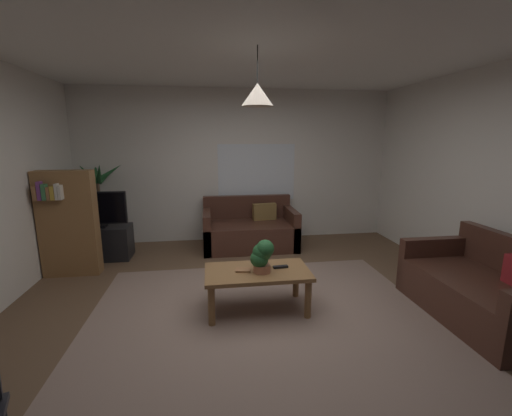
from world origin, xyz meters
TOP-DOWN VIEW (x-y plane):
  - floor at (0.00, 0.00)m, footprint 5.42×5.25m
  - rug at (0.00, -0.20)m, footprint 3.53×2.89m
  - wall_back at (0.00, 2.65)m, footprint 5.54×0.06m
  - wall_right at (2.74, 0.00)m, footprint 0.06×5.25m
  - ceiling at (0.00, 0.00)m, footprint 5.42×5.25m
  - window_pane at (0.34, 2.62)m, footprint 1.37×0.01m
  - couch_under_window at (0.15, 2.12)m, footprint 1.52×0.89m
  - couch_right_side at (2.21, -0.48)m, footprint 0.89×1.50m
  - coffee_table at (-0.03, 0.01)m, footprint 1.09×0.60m
  - book_on_table_0 at (-0.18, 0.01)m, footprint 0.16×0.13m
  - remote_on_table_0 at (0.23, 0.04)m, footprint 0.16×0.06m
  - potted_plant_on_table at (0.01, -0.05)m, footprint 0.24×0.21m
  - tv_stand at (-2.16, 1.87)m, footprint 0.90×0.44m
  - tv at (-2.16, 1.85)m, footprint 0.86×0.16m
  - potted_palm_corner at (-2.29, 2.39)m, footprint 0.82×0.74m
  - bookshelf_corner at (-2.35, 1.30)m, footprint 0.70×0.31m
  - pendant_lamp at (-0.03, 0.01)m, footprint 0.31×0.31m

SIDE VIEW (x-z plane):
  - floor at x=0.00m, z-range -0.02..0.00m
  - rug at x=0.00m, z-range 0.00..0.01m
  - tv_stand at x=-2.16m, z-range 0.00..0.50m
  - couch_under_window at x=0.15m, z-range -0.14..0.68m
  - couch_right_side at x=2.21m, z-range -0.14..0.68m
  - coffee_table at x=-0.03m, z-range 0.15..0.60m
  - book_on_table_0 at x=-0.18m, z-range 0.45..0.47m
  - remote_on_table_0 at x=0.23m, z-range 0.45..0.47m
  - potted_plant_on_table at x=0.01m, z-range 0.46..0.80m
  - potted_palm_corner at x=-2.29m, z-range -0.04..1.43m
  - bookshelf_corner at x=-2.35m, z-range 0.02..1.42m
  - tv at x=-2.16m, z-range 0.51..1.04m
  - window_pane at x=0.34m, z-range 0.71..1.70m
  - wall_back at x=0.00m, z-range 0.00..2.63m
  - wall_right at x=2.74m, z-range 0.00..2.63m
  - pendant_lamp at x=-0.03m, z-range 1.93..2.47m
  - ceiling at x=0.00m, z-range 2.63..2.65m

